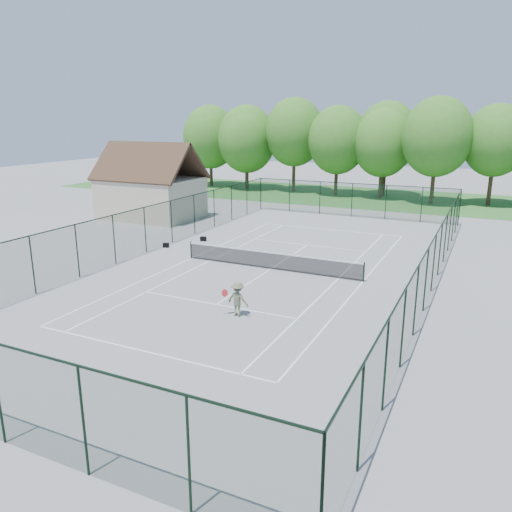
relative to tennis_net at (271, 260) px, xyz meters
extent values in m
plane|color=gray|center=(0.00, 0.00, -0.58)|extent=(140.00, 140.00, 0.00)
cube|color=#36732E|center=(0.00, 30.00, -0.57)|extent=(80.00, 16.00, 0.01)
cube|color=white|center=(0.00, 11.88, -0.57)|extent=(10.97, 0.08, 0.01)
cube|color=white|center=(0.00, -11.88, -0.57)|extent=(10.97, 0.08, 0.01)
cube|color=white|center=(0.00, 6.40, -0.57)|extent=(8.23, 0.08, 0.01)
cube|color=white|center=(0.00, -6.40, -0.57)|extent=(8.23, 0.08, 0.01)
cube|color=white|center=(5.49, 0.00, -0.57)|extent=(0.08, 23.77, 0.01)
cube|color=white|center=(-5.49, 0.00, -0.57)|extent=(0.08, 23.77, 0.01)
cube|color=white|center=(4.12, 0.00, -0.57)|extent=(0.08, 23.77, 0.01)
cube|color=white|center=(-4.12, 0.00, -0.57)|extent=(0.08, 23.77, 0.01)
cube|color=white|center=(0.00, 0.00, -0.57)|extent=(0.08, 12.80, 0.01)
cylinder|color=black|center=(-5.50, 0.00, -0.03)|extent=(0.08, 0.08, 1.10)
cylinder|color=black|center=(5.50, 0.00, -0.03)|extent=(0.08, 0.08, 1.10)
cube|color=black|center=(0.00, 0.00, -0.08)|extent=(11.00, 0.02, 0.96)
cube|color=white|center=(0.00, 0.00, 0.42)|extent=(11.00, 0.05, 0.07)
cube|color=#15351D|center=(0.00, 18.00, 0.92)|extent=(18.00, 0.02, 3.00)
cube|color=#15351D|center=(9.00, 0.00, 0.92)|extent=(0.02, 36.00, 3.00)
cube|color=#15351D|center=(-9.00, 0.00, 0.92)|extent=(0.02, 36.00, 3.00)
cube|color=black|center=(0.00, 18.00, 2.42)|extent=(18.00, 0.05, 0.05)
cube|color=black|center=(9.00, 0.00, 2.42)|extent=(0.05, 36.00, 0.05)
cube|color=black|center=(-9.00, 0.00, 2.42)|extent=(0.05, 36.00, 0.05)
cube|color=beige|center=(-16.00, 10.00, 1.17)|extent=(8.00, 6.00, 3.50)
cube|color=#463121|center=(-16.00, 11.50, 4.42)|extent=(8.60, 3.27, 3.27)
cube|color=#463121|center=(-16.00, 8.50, 4.42)|extent=(8.60, 3.27, 3.27)
cylinder|color=#432F1E|center=(-16.50, 30.00, 1.52)|extent=(0.40, 0.40, 4.20)
ellipsoid|color=#448529|center=(-16.50, 30.00, 5.42)|extent=(6.40, 6.40, 7.40)
cylinder|color=#432F1E|center=(0.00, 30.00, 1.52)|extent=(0.40, 0.40, 4.20)
ellipsoid|color=#448529|center=(0.00, 30.00, 5.42)|extent=(6.40, 6.40, 7.40)
cube|color=black|center=(-8.57, 1.59, -0.42)|extent=(0.44, 0.35, 0.31)
cube|color=black|center=(-7.22, 4.30, -0.42)|extent=(0.44, 0.31, 0.32)
imported|color=#61684B|center=(1.57, -7.19, 0.22)|extent=(1.06, 0.67, 1.58)
sphere|color=#B9DE38|center=(2.48, -6.79, 0.50)|extent=(0.07, 0.07, 0.07)
camera|label=1|loc=(11.27, -25.70, 7.98)|focal=35.00mm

